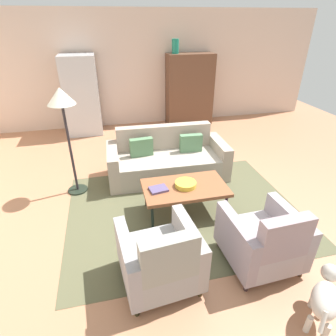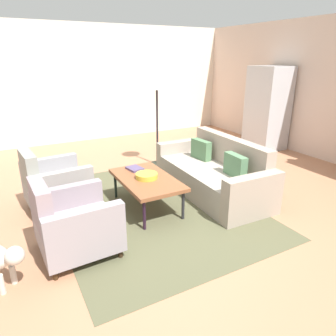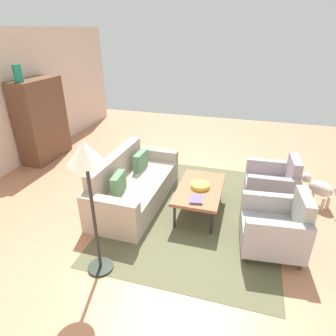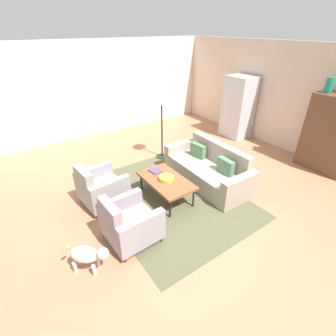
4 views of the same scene
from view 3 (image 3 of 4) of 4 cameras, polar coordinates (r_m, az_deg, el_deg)
The scene contains 12 objects.
ground_plane at distance 5.13m, azimuth 2.78°, elevation -6.32°, with size 10.86×10.86×0.00m, color #B07755.
area_rug at distance 4.85m, azimuth 5.56°, elevation -8.46°, with size 3.40×2.60×0.01m, color brown.
couch at distance 4.99m, azimuth -7.21°, elevation -3.67°, with size 2.12×0.95×0.86m.
coffee_table at distance 4.63m, azimuth 6.39°, elevation -4.32°, with size 1.20×0.70×0.46m.
armchair_left at distance 4.17m, azimuth 21.06°, elevation -11.20°, with size 0.87×0.87×0.88m.
armchair_right at distance 5.18m, azimuth 20.39°, elevation -3.36°, with size 0.84×0.84×0.88m.
fruit_bowl at distance 4.60m, azimuth 6.46°, elevation -3.48°, with size 0.30×0.30×0.07m, color gold.
book_stack at distance 4.27m, azimuth 5.66°, elevation -6.26°, with size 0.27×0.23×0.03m.
cabinet at distance 7.08m, azimuth -24.01°, elevation 8.72°, with size 1.20×0.51×1.80m.
vase_tall at distance 6.58m, azimuth -27.91°, elevation 16.44°, with size 0.17×0.17×0.33m, color #1A7A60.
floor_lamp at distance 3.12m, azimuth -15.97°, elevation 0.33°, with size 0.40×0.40×1.72m.
dog at distance 5.49m, azimuth 27.90°, elevation -3.51°, with size 0.54×0.54×0.48m.
Camera 3 is at (-4.22, -0.97, 2.75)m, focal length 30.42 mm.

